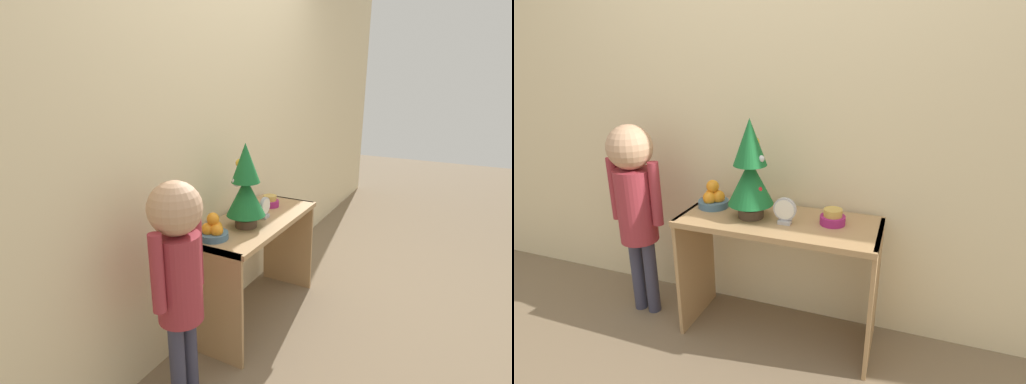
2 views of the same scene
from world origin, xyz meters
TOP-DOWN VIEW (x-y plane):
  - ground_plane at (0.00, 0.00)m, footprint 12.00×12.00m
  - back_wall at (0.00, 0.48)m, footprint 7.00×0.05m
  - console_table at (0.00, 0.22)m, footprint 1.02×0.43m
  - mini_tree at (-0.15, 0.20)m, footprint 0.24×0.24m
  - fruit_bowl at (-0.40, 0.27)m, footprint 0.17×0.17m
  - singing_bowl at (0.27, 0.25)m, footprint 0.13×0.13m
  - desk_clock at (0.05, 0.17)m, footprint 0.12×0.04m
  - child_figure at (-0.83, 0.16)m, footprint 0.33×0.25m

SIDE VIEW (x-z plane):
  - ground_plane at x=0.00m, z-range 0.00..0.00m
  - console_table at x=0.00m, z-range 0.18..0.87m
  - singing_bowl at x=0.27m, z-range 0.69..0.77m
  - fruit_bowl at x=-0.40m, z-range 0.67..0.82m
  - child_figure at x=-0.83m, z-range 0.18..1.32m
  - desk_clock at x=0.05m, z-range 0.69..0.83m
  - mini_tree at x=-0.15m, z-range 0.69..1.20m
  - back_wall at x=0.00m, z-range 0.00..2.50m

